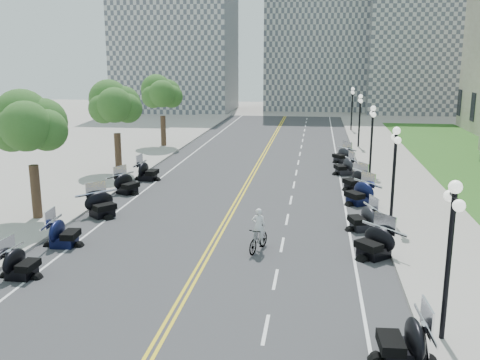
{
  "coord_description": "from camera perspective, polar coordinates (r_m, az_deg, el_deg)",
  "views": [
    {
      "loc": [
        4.61,
        -23.55,
        8.54
      ],
      "look_at": [
        0.58,
        4.41,
        2.0
      ],
      "focal_mm": 40.0,
      "sensor_mm": 36.0,
      "label": 1
    }
  ],
  "objects": [
    {
      "name": "motorcycle_s_6",
      "position": [
        30.08,
        -14.54,
        -2.4
      ],
      "size": [
        3.02,
        3.02,
        1.5
      ],
      "primitive_type": null,
      "rotation": [
        0.0,
        0.0,
        0.86
      ],
      "color": "black",
      "rests_on": "road"
    },
    {
      "name": "motorcycle_n_10",
      "position": [
        44.94,
        10.81,
        2.73
      ],
      "size": [
        2.73,
        2.73,
        1.36
      ],
      "primitive_type": null,
      "rotation": [
        0.0,
        0.0,
        -0.89
      ],
      "color": "black",
      "rests_on": "road"
    },
    {
      "name": "lane_dash_13",
      "position": [
        52.27,
        6.56,
        3.56
      ],
      "size": [
        0.12,
        2.0,
        0.0
      ],
      "primitive_type": "cube",
      "color": "white",
      "rests_on": "road"
    },
    {
      "name": "street_lamp_3",
      "position": [
        40.2,
        13.85,
        4.16
      ],
      "size": [
        0.5,
        1.2,
        4.9
      ],
      "primitive_type": null,
      "color": "black",
      "rests_on": "sidewalk_north"
    },
    {
      "name": "motorcycle_n_7",
      "position": [
        32.27,
        12.61,
        -1.24
      ],
      "size": [
        3.02,
        3.02,
        1.52
      ],
      "primitive_type": null,
      "rotation": [
        0.0,
        0.0,
        -0.97
      ],
      "color": "black",
      "rests_on": "road"
    },
    {
      "name": "lane_dash_17",
      "position": [
        68.1,
        6.99,
        5.74
      ],
      "size": [
        0.12,
        2.0,
        0.0
      ],
      "primitive_type": "cube",
      "color": "white",
      "rests_on": "road"
    },
    {
      "name": "lane_dash_19",
      "position": [
        76.05,
        7.14,
        6.49
      ],
      "size": [
        0.12,
        2.0,
        0.0
      ],
      "primitive_type": "cube",
      "color": "white",
      "rests_on": "road"
    },
    {
      "name": "motorcycle_s_5",
      "position": [
        25.94,
        -18.31,
        -5.23
      ],
      "size": [
        2.16,
        2.16,
        1.41
      ],
      "primitive_type": null,
      "rotation": [
        0.0,
        0.0,
        1.64
      ],
      "color": "black",
      "rests_on": "road"
    },
    {
      "name": "lane_dash_8",
      "position": [
        32.72,
        5.45,
        -2.14
      ],
      "size": [
        0.12,
        2.0,
        0.0
      ],
      "primitive_type": "cube",
      "color": "white",
      "rests_on": "road"
    },
    {
      "name": "lane_dash_5",
      "position": [
        21.38,
        3.8,
        -10.5
      ],
      "size": [
        0.12,
        2.0,
        0.0
      ],
      "primitive_type": "cube",
      "color": "white",
      "rests_on": "road"
    },
    {
      "name": "road",
      "position": [
        34.93,
        0.37,
        -1.11
      ],
      "size": [
        16.0,
        90.0,
        0.01
      ],
      "primitive_type": "cube",
      "color": "#333335",
      "rests_on": "ground"
    },
    {
      "name": "motorcycle_s_7",
      "position": [
        34.75,
        -11.98,
        -0.28
      ],
      "size": [
        2.69,
        2.69,
        1.41
      ],
      "primitive_type": null,
      "rotation": [
        0.0,
        0.0,
        1.13
      ],
      "color": "black",
      "rests_on": "road"
    },
    {
      "name": "edge_line_north",
      "position": [
        34.67,
        10.91,
        -1.45
      ],
      "size": [
        0.12,
        90.0,
        0.0
      ],
      "primitive_type": "cube",
      "color": "white",
      "rests_on": "road"
    },
    {
      "name": "lane_dash_18",
      "position": [
        72.07,
        7.07,
        6.14
      ],
      "size": [
        0.12,
        2.0,
        0.0
      ],
      "primitive_type": "cube",
      "color": "white",
      "rests_on": "road"
    },
    {
      "name": "sidewalk_south",
      "position": [
        37.76,
        -15.62,
        -0.41
      ],
      "size": [
        5.0,
        90.0,
        0.15
      ],
      "primitive_type": "cube",
      "color": "#9E9991",
      "rests_on": "ground"
    },
    {
      "name": "motorcycle_n_8",
      "position": [
        35.74,
        12.19,
        0.09
      ],
      "size": [
        2.78,
        2.78,
        1.43
      ],
      "primitive_type": null,
      "rotation": [
        0.0,
        0.0,
        -1.06
      ],
      "color": "black",
      "rests_on": "road"
    },
    {
      "name": "motorcycle_s_8",
      "position": [
        38.23,
        -9.82,
        1.05
      ],
      "size": [
        2.21,
        2.21,
        1.46
      ],
      "primitive_type": null,
      "rotation": [
        0.0,
        0.0,
        1.51
      ],
      "color": "black",
      "rests_on": "road"
    },
    {
      "name": "ground",
      "position": [
        25.47,
        -2.72,
        -6.57
      ],
      "size": [
        160.0,
        160.0,
        0.0
      ],
      "primitive_type": "plane",
      "color": "gray"
    },
    {
      "name": "lane_dash_9",
      "position": [
        36.59,
        5.77,
        -0.51
      ],
      "size": [
        0.12,
        2.0,
        0.0
      ],
      "primitive_type": "cube",
      "color": "white",
      "rests_on": "road"
    },
    {
      "name": "lane_dash_4",
      "position": [
        17.79,
        2.75,
        -15.62
      ],
      "size": [
        0.12,
        2.0,
        0.0
      ],
      "primitive_type": "cube",
      "color": "white",
      "rests_on": "road"
    },
    {
      "name": "motorcycle_n_3",
      "position": [
        16.45,
        17.01,
        -15.86
      ],
      "size": [
        2.25,
        2.25,
        1.49
      ],
      "primitive_type": null,
      "rotation": [
        0.0,
        0.0,
        -1.51
      ],
      "color": "black",
      "rests_on": "road"
    },
    {
      "name": "lane_dash_16",
      "position": [
        64.14,
        6.9,
        5.3
      ],
      "size": [
        0.12,
        2.0,
        0.0
      ],
      "primitive_type": "cube",
      "color": "white",
      "rests_on": "road"
    },
    {
      "name": "distant_block_c",
      "position": [
        90.28,
        19.91,
        13.84
      ],
      "size": [
        20.0,
        14.0,
        22.0
      ],
      "primitive_type": "cube",
      "color": "gray",
      "rests_on": "ground"
    },
    {
      "name": "lane_dash_14",
      "position": [
        56.22,
        6.69,
        4.22
      ],
      "size": [
        0.12,
        2.0,
        0.0
      ],
      "primitive_type": "cube",
      "color": "white",
      "rests_on": "road"
    },
    {
      "name": "centerline_yellow_a",
      "position": [
        34.94,
        0.18,
        -1.09
      ],
      "size": [
        0.12,
        90.0,
        0.0
      ],
      "primitive_type": "cube",
      "color": "yellow",
      "rests_on": "road"
    },
    {
      "name": "street_lamp_2",
      "position": [
        28.47,
        16.07,
        0.47
      ],
      "size": [
        0.5,
        1.2,
        4.9
      ],
      "primitive_type": null,
      "color": "black",
      "rests_on": "sidewalk_north"
    },
    {
      "name": "centerline_yellow_b",
      "position": [
        34.91,
        0.57,
        -1.11
      ],
      "size": [
        0.12,
        90.0,
        0.0
      ],
      "primitive_type": "cube",
      "color": "yellow",
      "rests_on": "road"
    },
    {
      "name": "distant_block_a",
      "position": [
        88.6,
        -6.85,
        15.83
      ],
      "size": [
        18.0,
        14.0,
        26.0
      ],
      "primitive_type": "cube",
      "color": "gray",
      "rests_on": "ground"
    },
    {
      "name": "lane_dash_12",
      "position": [
        48.33,
        6.41,
        2.79
      ],
      "size": [
        0.12,
        2.0,
        0.0
      ],
      "primitive_type": "cube",
      "color": "white",
      "rests_on": "road"
    },
    {
      "name": "edge_line_south",
      "position": [
        36.33,
        -9.68,
        -0.73
      ],
      "size": [
        0.12,
        90.0,
        0.0
      ],
      "primitive_type": "cube",
      "color": "white",
      "rests_on": "road"
    },
    {
      "name": "street_lamp_5",
      "position": [
        63.96,
        11.85,
        7.43
      ],
      "size": [
        0.5,
        1.2,
        4.9
      ],
      "primitive_type": null,
      "color": "black",
      "rests_on": "sidewalk_north"
    },
    {
      "name": "lane_dash_7",
      "position": [
        28.88,
        5.05,
        -4.2
      ],
      "size": [
        0.12,
        2.0,
        0.0
      ],
      "primitive_type": "cube",
      "color": "white",
      "rests_on": "road"
    },
    {
      "name": "distant_block_b",
      "position": [
        91.78,
        8.16,
        16.94
      ],
      "size": [
        16.0,
        12.0,
        30.0
      ],
      "primitive_type": "cube",
      "color": "gray",
      "rests_on": "ground"
    },
    {
      "name": "lane_dash_15",
      "position": [
        60.18,
        6.8,
        4.79
      ],
      "size": [
        0.12,
        2.0,
        0.0
      ],
      "primitive_type": "cube",
      "color": "white",
      "rests_on": "road"
    },
    {
      "name": "cyclist_rider",
      "position": [
        23.61,
        2.0,
        -3.09
      ],
      "size": [
        0.61,
        0.4,
        1.66
      ],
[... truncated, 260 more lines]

